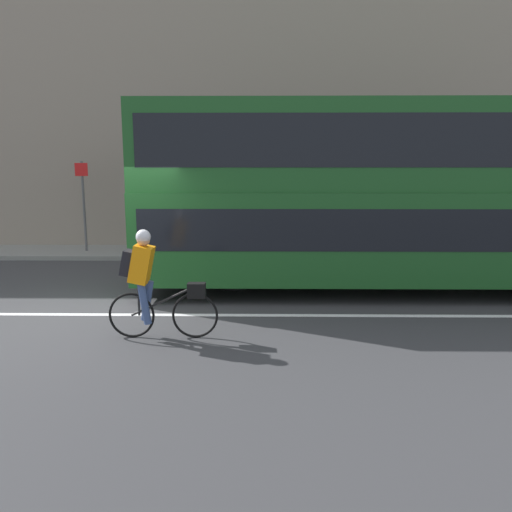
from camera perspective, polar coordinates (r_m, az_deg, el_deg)
The scene contains 8 objects.
ground_plane at distance 9.10m, azimuth -16.78°, elevation -6.22°, with size 80.00×80.00×0.00m, color #38383A.
road_center_line at distance 8.99m, azimuth -17.02°, elevation -6.42°, with size 50.00×0.14×0.01m, color silver.
sidewalk_curb at distance 14.65m, azimuth -9.97°, elevation 0.41°, with size 60.00×1.99×0.12m.
building_facade at distance 15.74m, azimuth -9.71°, elevation 18.44°, with size 60.00×0.30×9.61m.
bus at distance 10.26m, azimuth 14.38°, elevation 7.39°, with size 9.65×2.43×3.69m.
cyclist_on_bike at distance 7.42m, azimuth -11.98°, elevation -2.73°, with size 1.62×0.32×1.62m.
trash_bin at distance 14.60m, azimuth -12.36°, elevation 2.29°, with size 0.44×0.44×0.88m.
street_sign_post at distance 14.99m, azimuth -19.10°, elevation 5.92°, with size 0.36×0.09×2.54m.
Camera 1 is at (2.72, -8.32, 2.50)m, focal length 35.00 mm.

